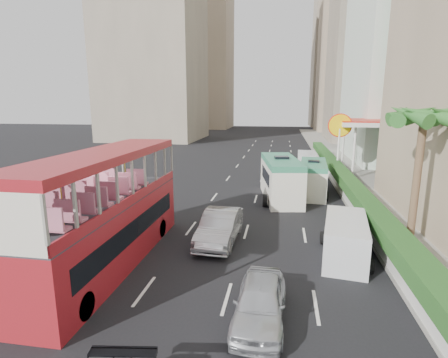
% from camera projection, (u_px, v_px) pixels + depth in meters
% --- Properties ---
extents(ground_plane, '(200.00, 200.00, 0.00)m').
position_uv_depth(ground_plane, '(243.00, 274.00, 14.72)').
color(ground_plane, black).
rests_on(ground_plane, ground).
extents(double_decker_bus, '(2.50, 11.00, 5.06)m').
position_uv_depth(double_decker_bus, '(107.00, 210.00, 15.15)').
color(double_decker_bus, maroon).
rests_on(double_decker_bus, ground).
extents(car_silver_lane_a, '(1.88, 4.98, 1.62)m').
position_uv_depth(car_silver_lane_a, '(220.00, 242.00, 18.19)').
color(car_silver_lane_a, silver).
rests_on(car_silver_lane_a, ground).
extents(car_silver_lane_b, '(1.75, 4.11, 1.39)m').
position_uv_depth(car_silver_lane_b, '(260.00, 321.00, 11.54)').
color(car_silver_lane_b, silver).
rests_on(car_silver_lane_b, ground).
extents(van_asset, '(2.83, 4.73, 1.23)m').
position_uv_depth(van_asset, '(280.00, 186.00, 30.55)').
color(van_asset, silver).
rests_on(van_asset, ground).
extents(minibus_near, '(3.38, 7.17, 3.06)m').
position_uv_depth(minibus_near, '(281.00, 179.00, 26.16)').
color(minibus_near, silver).
rests_on(minibus_near, ground).
extents(minibus_far, '(2.35, 5.91, 2.56)m').
position_uv_depth(minibus_far, '(313.00, 178.00, 27.51)').
color(minibus_far, silver).
rests_on(minibus_far, ground).
extents(panel_van_near, '(2.47, 4.77, 1.82)m').
position_uv_depth(panel_van_near, '(345.00, 239.00, 16.16)').
color(panel_van_near, silver).
rests_on(panel_van_near, ground).
extents(panel_van_far, '(2.03, 4.67, 1.84)m').
position_uv_depth(panel_van_far, '(306.00, 161.00, 38.05)').
color(panel_van_far, silver).
rests_on(panel_van_far, ground).
extents(sidewalk, '(6.00, 120.00, 0.18)m').
position_uv_depth(sidewalk, '(353.00, 170.00, 37.37)').
color(sidewalk, '#99968C').
rests_on(sidewalk, ground).
extents(kerb_wall, '(0.30, 44.00, 1.00)m').
position_uv_depth(kerb_wall, '(343.00, 187.00, 27.09)').
color(kerb_wall, silver).
rests_on(kerb_wall, sidewalk).
extents(hedge, '(1.10, 44.00, 0.70)m').
position_uv_depth(hedge, '(344.00, 177.00, 26.91)').
color(hedge, '#2D6626').
rests_on(hedge, kerb_wall).
extents(palm_tree, '(0.36, 0.36, 6.40)m').
position_uv_depth(palm_tree, '(416.00, 182.00, 16.62)').
color(palm_tree, brown).
rests_on(palm_tree, sidewalk).
extents(shell_station, '(6.50, 8.00, 5.50)m').
position_uv_depth(shell_station, '(369.00, 148.00, 34.72)').
color(shell_station, silver).
rests_on(shell_station, ground).
extents(tower_mid, '(16.00, 16.00, 50.00)m').
position_uv_depth(tower_mid, '(381.00, 1.00, 62.50)').
color(tower_mid, gray).
rests_on(tower_mid, ground).
extents(tower_far_a, '(14.00, 14.00, 44.00)m').
position_uv_depth(tower_far_a, '(349.00, 42.00, 86.43)').
color(tower_far_a, tan).
rests_on(tower_far_a, ground).
extents(tower_far_b, '(14.00, 14.00, 40.00)m').
position_uv_depth(tower_far_b, '(336.00, 61.00, 108.07)').
color(tower_far_b, gray).
rests_on(tower_far_b, ground).
extents(tower_left_a, '(18.00, 18.00, 52.00)m').
position_uv_depth(tower_left_a, '(151.00, 2.00, 66.13)').
color(tower_left_a, gray).
rests_on(tower_left_a, ground).
extents(tower_left_b, '(16.00, 16.00, 46.00)m').
position_uv_depth(tower_left_b, '(203.00, 47.00, 100.19)').
color(tower_left_b, tan).
rests_on(tower_left_b, ground).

